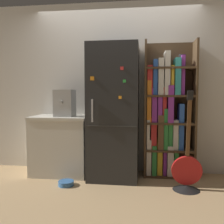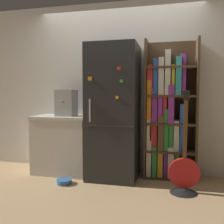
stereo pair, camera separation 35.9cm
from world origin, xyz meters
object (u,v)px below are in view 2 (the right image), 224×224
Objects in this scene: bookshelf at (167,115)px; pet_bowl at (64,181)px; guitar at (184,179)px; refrigerator at (114,112)px; espresso_machine at (66,103)px.

pet_bowl is at bearing -155.26° from bookshelf.
guitar is 1.55m from pet_bowl.
espresso_machine is (-0.74, 0.04, 0.13)m from refrigerator.
guitar is (0.96, -0.38, -0.77)m from refrigerator.
guitar is (0.23, -0.56, -0.73)m from bookshelf.
refrigerator is 1.16m from pet_bowl.
bookshelf is 1.49m from espresso_machine.
refrigerator is at bearing 158.52° from guitar.
guitar is at bearing 1.88° from pet_bowl.
guitar is 5.99× the size of pet_bowl.
refrigerator is 0.96× the size of bookshelf.
bookshelf reaches higher than refrigerator.
refrigerator reaches higher than guitar.
bookshelf is at bearing 13.64° from refrigerator.
guitar is (1.70, -0.41, -0.89)m from espresso_machine.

